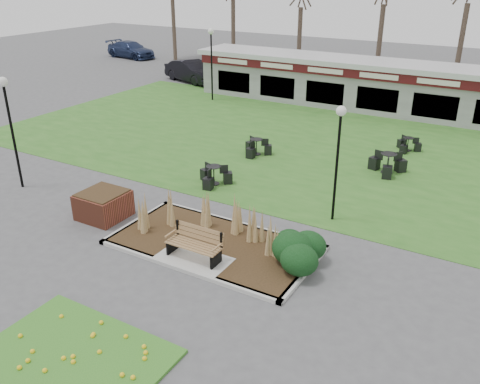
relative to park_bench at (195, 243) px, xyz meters
The scene contains 17 objects.
ground 0.64m from the park_bench, 90.00° to the right, with size 100.00×100.00×0.00m, color #515154.
lawn 11.77m from the park_bench, 90.00° to the left, with size 34.00×16.00×0.02m, color #2F6A21.
flower_bed 4.88m from the park_bench, 90.00° to the right, with size 4.20×3.00×0.16m.
planting_bed 1.70m from the park_bench, 40.83° to the left, with size 6.75×3.40×1.27m.
park_bench is the anchor object (origin of this frame).
brick_planter 4.47m from the park_bench, behind, with size 1.50×1.50×0.95m.
food_pavilion 19.73m from the park_bench, 90.00° to the left, with size 24.60×3.40×2.90m.
lamp_post_mid_left 9.54m from the park_bench, behind, with size 0.36×0.36×4.35m.
lamp_post_mid_right 5.74m from the park_bench, 60.72° to the left, with size 0.33×0.33×4.02m.
lamp_post_far_left 19.86m from the park_bench, 121.64° to the left, with size 0.37×0.37×4.50m.
bistro_set_a 5.76m from the park_bench, 117.54° to the left, with size 1.42×1.34×0.76m.
bistro_set_b 10.26m from the park_bench, 72.94° to the left, with size 1.56×1.56×0.86m.
bistro_set_c 9.46m from the park_bench, 107.59° to the left, with size 1.40×1.21×0.74m.
bistro_set_d 13.43m from the park_bench, 76.77° to the left, with size 1.20×1.13×0.64m.
car_silver 27.53m from the park_bench, 115.56° to the left, with size 1.69×4.19×1.43m, color silver.
car_black 25.47m from the park_bench, 125.42° to the left, with size 1.69×4.85×1.60m, color black.
car_blue 37.30m from the park_bench, 134.18° to the left, with size 2.10×5.17×1.50m, color navy.
Camera 1 is at (7.68, -10.32, 8.07)m, focal length 38.00 mm.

